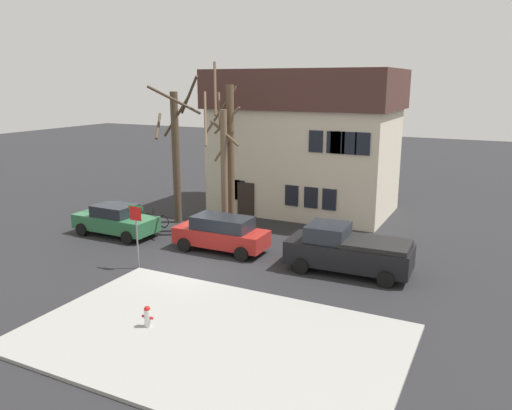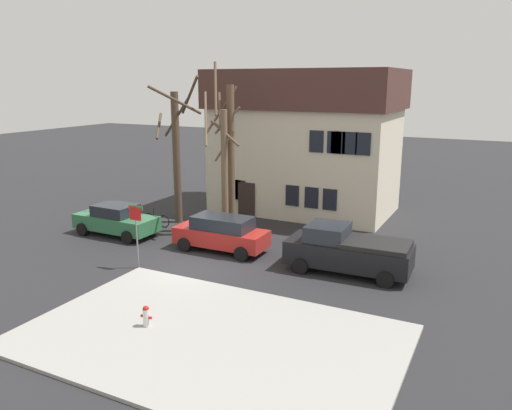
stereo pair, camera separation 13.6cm
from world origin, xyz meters
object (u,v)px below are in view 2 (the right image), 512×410
at_px(pickup_truck_black, 347,250).
at_px(fire_hydrant, 146,316).
at_px(tree_bare_mid, 230,155).
at_px(car_red_wagon, 221,233).
at_px(car_green_sedan, 116,220).
at_px(bicycle_leaning, 157,220).
at_px(street_sign_pole, 136,225).
at_px(tree_bare_near, 177,151).
at_px(tree_bare_far, 224,166).
at_px(building_main, 305,140).

height_order(pickup_truck_black, fire_hydrant, pickup_truck_black).
height_order(tree_bare_mid, car_red_wagon, tree_bare_mid).
relative_size(car_green_sedan, car_red_wagon, 1.01).
distance_m(fire_hydrant, bicycle_leaning, 12.48).
distance_m(car_green_sedan, street_sign_pole, 5.58).
bearing_deg(tree_bare_near, street_sign_pole, -68.38).
bearing_deg(pickup_truck_black, tree_bare_mid, 157.25).
xyz_separation_m(car_red_wagon, fire_hydrant, (1.87, -8.04, -0.40)).
distance_m(tree_bare_near, pickup_truck_black, 12.04).
xyz_separation_m(tree_bare_far, car_green_sedan, (-5.06, -2.78, -2.89)).
bearing_deg(tree_bare_near, car_red_wagon, -34.51).
bearing_deg(street_sign_pole, tree_bare_mid, 83.38).
relative_size(building_main, car_red_wagon, 2.45).
bearing_deg(building_main, fire_hydrant, -85.73).
xyz_separation_m(car_green_sedan, street_sign_pole, (4.27, -3.41, 1.14)).
xyz_separation_m(tree_bare_mid, pickup_truck_black, (7.54, -3.16, -3.23)).
xyz_separation_m(tree_bare_near, car_red_wagon, (4.87, -3.35, -3.26)).
relative_size(tree_bare_far, fire_hydrant, 10.77).
distance_m(tree_bare_far, bicycle_leaning, 5.39).
relative_size(fire_hydrant, bicycle_leaning, 0.41).
xyz_separation_m(building_main, tree_bare_far, (-1.86, -6.89, -0.73)).
bearing_deg(bicycle_leaning, tree_bare_near, 64.76).
bearing_deg(car_green_sedan, fire_hydrant, -43.38).
height_order(car_green_sedan, street_sign_pole, street_sign_pole).
height_order(pickup_truck_black, bicycle_leaning, pickup_truck_black).
relative_size(building_main, car_green_sedan, 2.43).
distance_m(building_main, tree_bare_far, 7.18).
distance_m(pickup_truck_black, street_sign_pole, 9.17).
xyz_separation_m(street_sign_pole, bicycle_leaning, (-3.40, 5.72, -1.61)).
bearing_deg(car_green_sedan, tree_bare_mid, 34.22).
height_order(building_main, tree_bare_near, building_main).
relative_size(tree_bare_mid, car_red_wagon, 1.97).
bearing_deg(fire_hydrant, bicycle_leaning, 126.08).
xyz_separation_m(tree_bare_mid, fire_hydrant, (3.16, -11.22, -3.71)).
height_order(car_red_wagon, street_sign_pole, street_sign_pole).
xyz_separation_m(building_main, street_sign_pole, (-2.65, -13.08, -2.48)).
bearing_deg(car_green_sedan, street_sign_pole, -38.57).
bearing_deg(car_red_wagon, tree_bare_mid, 112.12).
bearing_deg(tree_bare_mid, bicycle_leaning, -164.92).
bearing_deg(car_green_sedan, tree_bare_far, 28.82).
height_order(tree_bare_near, tree_bare_far, tree_bare_near).
height_order(tree_bare_near, tree_bare_mid, tree_bare_mid).
height_order(tree_bare_far, bicycle_leaning, tree_bare_far).
height_order(building_main, tree_bare_far, building_main).
distance_m(tree_bare_far, car_red_wagon, 4.00).
distance_m(tree_bare_far, fire_hydrant, 11.48).
xyz_separation_m(pickup_truck_black, fire_hydrant, (-4.38, -8.06, -0.48)).
bearing_deg(fire_hydrant, car_red_wagon, 103.06).
relative_size(tree_bare_near, tree_bare_far, 1.07).
bearing_deg(tree_bare_mid, tree_bare_far, -90.61).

